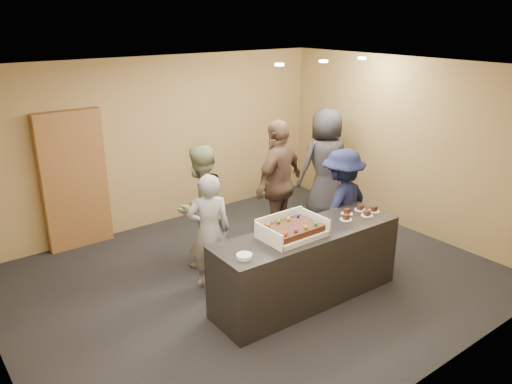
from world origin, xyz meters
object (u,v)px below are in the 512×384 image
person_server_grey (209,231)px  sheet_cake (293,228)px  person_navy_man (341,206)px  person_dark_suit (326,165)px  storage_cabinet (74,181)px  cake_box (291,232)px  person_brown_extra (279,183)px  person_sage_man (201,206)px  serving_counter (307,265)px  plate_stack (244,256)px

person_server_grey → sheet_cake: bearing=140.3°
person_navy_man → person_dark_suit: person_dark_suit is taller
storage_cabinet → cake_box: 3.45m
cake_box → person_brown_extra: (1.00, 1.41, -0.00)m
person_sage_man → person_navy_man: 1.92m
serving_counter → person_dark_suit: bearing=42.3°
storage_cabinet → person_dark_suit: storage_cabinet is taller
serving_counter → plate_stack: bearing=-172.7°
person_server_grey → plate_stack: bearing=100.3°
storage_cabinet → person_sage_man: 1.98m
person_brown_extra → plate_stack: bearing=22.8°
sheet_cake → person_server_grey: size_ratio=0.41×
cake_box → person_navy_man: person_navy_man is taller
person_server_grey → serving_counter: bearing=150.3°
storage_cabinet → person_sage_man: bearing=-53.9°
serving_counter → sheet_cake: bearing=-178.5°
storage_cabinet → person_server_grey: 2.38m
person_navy_man → person_dark_suit: (0.88, 1.21, 0.14)m
serving_counter → person_brown_extra: bearing=63.8°
serving_counter → person_navy_man: (1.09, 0.49, 0.35)m
person_brown_extra → serving_counter: bearing=43.7°
storage_cabinet → person_server_grey: (0.92, -2.18, -0.27)m
person_server_grey → person_sage_man: size_ratio=0.89×
plate_stack → sheet_cake: bearing=7.6°
sheet_cake → person_server_grey: 1.13m
person_sage_man → person_navy_man: (1.59, -1.08, -0.04)m
person_dark_suit → person_sage_man: bearing=16.3°
sheet_cake → cake_box: bearing=89.0°
person_server_grey → person_navy_man: person_navy_man is taller
storage_cabinet → person_brown_extra: storage_cabinet is taller
sheet_cake → person_navy_man: size_ratio=0.38×
serving_counter → person_sage_man: (-0.50, 1.57, 0.39)m
sheet_cake → person_brown_extra: (1.00, 1.44, -0.05)m
person_brown_extra → person_sage_man: bearing=-24.7°
plate_stack → person_server_grey: (0.25, 1.08, -0.17)m
person_navy_man → person_brown_extra: person_brown_extra is taller
serving_counter → person_dark_suit: 2.65m
person_server_grey → person_navy_man: size_ratio=0.93×
serving_counter → cake_box: bearing=175.1°
cake_box → sheet_cake: cake_box is taller
person_brown_extra → storage_cabinet: bearing=-54.1°
serving_counter → person_sage_man: size_ratio=1.43×
serving_counter → plate_stack: (-0.99, -0.10, 0.47)m
person_server_grey → person_brown_extra: (1.50, 0.46, 0.20)m
storage_cabinet → person_dark_suit: (3.63, -1.46, -0.07)m
cake_box → person_navy_man: bearing=19.4°
sheet_cake → person_sage_man: person_sage_man is taller
serving_counter → person_sage_man: 1.70m
person_sage_man → serving_counter: bearing=89.5°
person_navy_man → person_brown_extra: 1.01m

